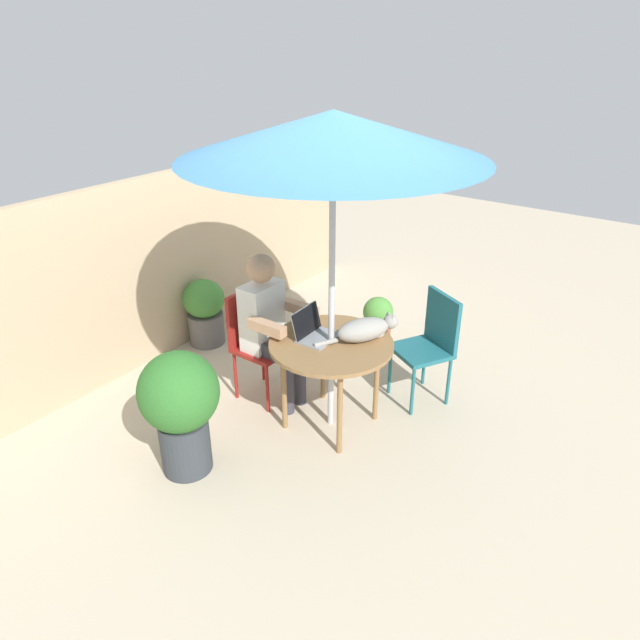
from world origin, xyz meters
TOP-DOWN VIEW (x-y plane):
  - ground_plane at (0.00, 0.00)m, footprint 14.00×14.00m
  - fence_back at (0.00, 1.92)m, footprint 5.57×0.08m
  - patio_table at (0.00, 0.00)m, footprint 0.91×0.91m
  - patio_umbrella at (0.00, 0.00)m, footprint 1.96×1.96m
  - chair_occupied at (0.00, 0.74)m, footprint 0.40×0.40m
  - chair_empty at (0.77, -0.43)m, footprint 0.54×0.54m
  - person_seated at (0.00, 0.58)m, footprint 0.48×0.48m
  - laptop at (-0.01, 0.16)m, footprint 0.31×0.26m
  - cat at (0.18, -0.18)m, footprint 0.56×0.41m
  - potted_plant_near_fence at (1.20, 0.30)m, footprint 0.28×0.28m
  - potted_plant_by_chair at (-1.00, 0.51)m, footprint 0.53×0.53m
  - potted_plant_corner at (0.36, 1.72)m, footprint 0.39×0.39m

SIDE VIEW (x-z plane):
  - ground_plane at x=0.00m, z-range 0.00..0.00m
  - potted_plant_near_fence at x=1.20m, z-range 0.01..0.56m
  - potted_plant_corner at x=0.36m, z-range 0.02..0.67m
  - potted_plant_by_chair at x=-1.00m, z-range 0.08..0.98m
  - chair_occupied at x=0.00m, z-range 0.08..0.99m
  - chair_empty at x=0.77m, z-range 0.08..0.99m
  - patio_table at x=0.00m, z-range 0.29..1.00m
  - person_seated at x=0.00m, z-range 0.08..1.33m
  - laptop at x=-0.01m, z-range 0.67..0.88m
  - cat at x=0.18m, z-range 0.71..0.88m
  - fence_back at x=0.00m, z-range 0.00..1.65m
  - patio_umbrella at x=0.00m, z-range 1.00..3.31m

